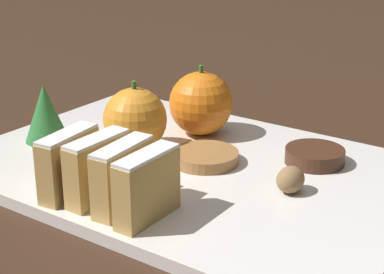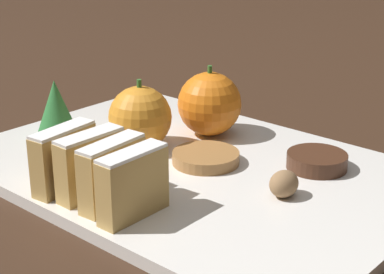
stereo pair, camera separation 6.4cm
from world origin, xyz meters
The scene contains 12 objects.
ground_plane centered at (0.00, 0.00, 0.00)m, with size 6.00×6.00×0.00m, color #382316.
serving_platter centered at (0.00, 0.00, 0.01)m, with size 0.31×0.46×0.01m.
stollen_slice_front centered at (-0.12, -0.04, 0.04)m, with size 0.07×0.02×0.06m.
stollen_slice_second centered at (-0.11, -0.01, 0.04)m, with size 0.07×0.03×0.06m.
stollen_slice_third centered at (-0.11, 0.02, 0.04)m, with size 0.07×0.02×0.06m.
stollen_slice_fourth centered at (-0.12, 0.05, 0.04)m, with size 0.07×0.03×0.06m.
orange_near centered at (0.08, 0.04, 0.05)m, with size 0.07×0.07×0.08m.
orange_far centered at (0.00, 0.07, 0.05)m, with size 0.07×0.07×0.08m.
walnut centered at (0.00, -0.11, 0.02)m, with size 0.03×0.02×0.02m.
chocolate_cookie centered at (0.08, -0.10, 0.02)m, with size 0.06×0.06×0.02m.
gingerbread_cookie centered at (0.01, -0.01, 0.02)m, with size 0.07×0.07×0.01m.
evergreen_sprig centered at (-0.04, 0.17, 0.04)m, with size 0.05×0.05×0.06m.
Camera 1 is at (-0.49, -0.34, 0.27)m, focal length 60.00 mm.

